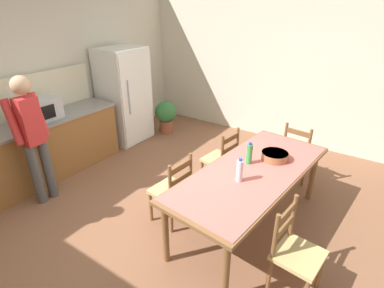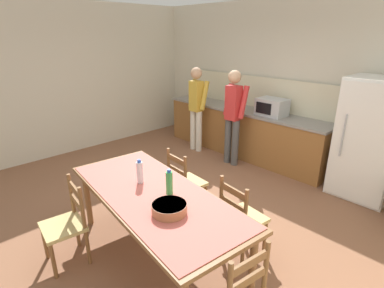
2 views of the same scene
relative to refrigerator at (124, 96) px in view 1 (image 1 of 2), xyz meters
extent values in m
plane|color=brown|center=(-1.54, -2.19, -0.88)|extent=(8.32, 8.32, 0.00)
cube|color=beige|center=(-1.54, 0.47, 0.57)|extent=(6.52, 0.12, 2.90)
cube|color=beige|center=(1.72, -2.19, 0.57)|extent=(0.12, 5.20, 2.90)
cube|color=brown|center=(-2.26, 0.04, -0.43)|extent=(3.48, 0.62, 0.88)
cube|color=white|center=(0.00, 0.01, 0.00)|extent=(0.80, 0.68, 1.75)
cube|color=white|center=(0.00, -0.34, 0.00)|extent=(0.76, 0.02, 1.68)
cylinder|color=#A5AAB2|center=(-0.24, -0.36, 0.09)|extent=(0.02, 0.02, 0.61)
cube|color=#B2B7BC|center=(-1.63, 0.02, 0.20)|extent=(0.50, 0.38, 0.30)
cube|color=black|center=(-1.68, -0.17, 0.20)|extent=(0.30, 0.01, 0.19)
cylinder|color=brown|center=(-2.11, -3.30, -0.51)|extent=(0.07, 0.07, 0.73)
cylinder|color=brown|center=(-0.06, -3.53, -0.51)|extent=(0.07, 0.07, 0.73)
cylinder|color=brown|center=(-2.03, -2.57, -0.51)|extent=(0.07, 0.07, 0.73)
cylinder|color=brown|center=(0.02, -2.79, -0.51)|extent=(0.07, 0.07, 0.73)
cube|color=brown|center=(-1.05, -3.05, -0.12)|extent=(2.35, 1.18, 0.04)
cube|color=#D1665B|center=(-1.05, -3.05, -0.10)|extent=(2.26, 1.13, 0.01)
cylinder|color=silver|center=(-1.33, -3.02, 0.02)|extent=(0.07, 0.07, 0.24)
cylinder|color=#2D51B2|center=(-1.33, -3.02, 0.16)|extent=(0.04, 0.04, 0.03)
cylinder|color=green|center=(-0.92, -2.94, 0.02)|extent=(0.07, 0.07, 0.24)
cylinder|color=#2D51B2|center=(-0.92, -2.94, 0.16)|extent=(0.04, 0.04, 0.03)
cylinder|color=#9E6642|center=(-0.66, -3.16, -0.05)|extent=(0.32, 0.32, 0.09)
cylinder|color=#9E6642|center=(-0.66, -3.16, -0.02)|extent=(0.31, 0.31, 0.02)
cylinder|color=brown|center=(-0.25, -2.16, -0.67)|extent=(0.04, 0.04, 0.41)
cylinder|color=brown|center=(-0.61, -2.12, -0.67)|extent=(0.04, 0.04, 0.41)
cylinder|color=brown|center=(-0.30, -2.50, -0.67)|extent=(0.04, 0.04, 0.41)
cylinder|color=brown|center=(-0.65, -2.45, -0.67)|extent=(0.04, 0.04, 0.41)
cube|color=tan|center=(-0.45, -2.31, -0.45)|extent=(0.47, 0.45, 0.04)
cylinder|color=brown|center=(-0.30, -2.50, -0.20)|extent=(0.04, 0.04, 0.46)
cylinder|color=brown|center=(-0.65, -2.45, -0.20)|extent=(0.04, 0.04, 0.46)
cube|color=brown|center=(-0.47, -2.48, -0.07)|extent=(0.36, 0.07, 0.07)
cube|color=brown|center=(-0.47, -2.48, -0.22)|extent=(0.36, 0.07, 0.07)
cylinder|color=brown|center=(-1.48, -3.98, -0.67)|extent=(0.04, 0.04, 0.41)
cylinder|color=brown|center=(-1.80, -3.59, -0.67)|extent=(0.04, 0.04, 0.41)
cylinder|color=brown|center=(-1.44, -3.64, -0.67)|extent=(0.04, 0.04, 0.41)
cube|color=tan|center=(-1.64, -3.78, -0.45)|extent=(0.46, 0.45, 0.04)
cylinder|color=brown|center=(-1.80, -3.59, -0.20)|extent=(0.04, 0.04, 0.46)
cylinder|color=brown|center=(-1.44, -3.64, -0.20)|extent=(0.04, 0.04, 0.46)
cube|color=brown|center=(-1.62, -3.62, -0.07)|extent=(0.36, 0.07, 0.07)
cube|color=brown|center=(-1.62, -3.62, -0.22)|extent=(0.36, 0.07, 0.07)
cylinder|color=brown|center=(0.55, -3.41, -0.67)|extent=(0.04, 0.04, 0.41)
cylinder|color=brown|center=(0.60, -3.05, -0.67)|extent=(0.04, 0.04, 0.41)
cylinder|color=brown|center=(0.21, -3.36, -0.67)|extent=(0.04, 0.04, 0.41)
cylinder|color=brown|center=(0.26, -3.00, -0.67)|extent=(0.04, 0.04, 0.41)
cube|color=tan|center=(0.41, -3.21, -0.45)|extent=(0.46, 0.47, 0.04)
cylinder|color=brown|center=(0.21, -3.36, -0.20)|extent=(0.04, 0.04, 0.46)
cylinder|color=brown|center=(0.26, -3.00, -0.20)|extent=(0.04, 0.04, 0.46)
cube|color=brown|center=(0.24, -3.18, -0.07)|extent=(0.07, 0.36, 0.07)
cube|color=brown|center=(0.24, -3.18, -0.22)|extent=(0.07, 0.36, 0.07)
cylinder|color=brown|center=(-1.27, -2.04, -0.67)|extent=(0.04, 0.04, 0.41)
cylinder|color=brown|center=(-1.63, -2.01, -0.67)|extent=(0.04, 0.04, 0.41)
cylinder|color=brown|center=(-1.30, -2.38, -0.67)|extent=(0.04, 0.04, 0.41)
cylinder|color=brown|center=(-1.66, -2.35, -0.67)|extent=(0.04, 0.04, 0.41)
cube|color=tan|center=(-1.46, -2.20, -0.45)|extent=(0.45, 0.43, 0.04)
cylinder|color=brown|center=(-1.30, -2.38, -0.20)|extent=(0.04, 0.04, 0.46)
cylinder|color=brown|center=(-1.66, -2.35, -0.20)|extent=(0.04, 0.04, 0.46)
cube|color=brown|center=(-1.48, -2.37, -0.07)|extent=(0.36, 0.05, 0.07)
cube|color=brown|center=(-1.48, -2.37, -0.22)|extent=(0.36, 0.05, 0.07)
cylinder|color=#4C4C4C|center=(-2.17, -0.51, -0.45)|extent=(0.13, 0.13, 0.85)
cylinder|color=#4C4C4C|center=(-2.00, -0.51, -0.45)|extent=(0.13, 0.13, 0.85)
cube|color=red|center=(-2.08, -0.51, 0.28)|extent=(0.24, 0.20, 0.60)
sphere|color=tan|center=(-2.08, -0.51, 0.73)|extent=(0.23, 0.23, 0.23)
cylinder|color=red|center=(-2.25, -0.44, 0.31)|extent=(0.10, 0.23, 0.58)
cylinder|color=red|center=(-1.91, -0.44, 0.31)|extent=(0.10, 0.23, 0.58)
cylinder|color=brown|center=(0.68, -0.43, -0.75)|extent=(0.28, 0.28, 0.26)
sphere|color=#337038|center=(0.68, -0.43, -0.43)|extent=(0.44, 0.44, 0.44)
camera|label=1|loc=(-3.83, -4.09, 1.63)|focal=28.00mm
camera|label=2|loc=(1.16, -4.62, 1.43)|focal=28.00mm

